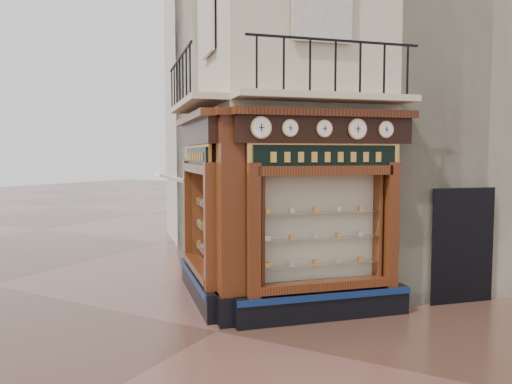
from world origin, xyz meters
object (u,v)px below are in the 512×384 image
Objects in this scene: signboard_left at (198,157)px; clock_b at (290,128)px; corner_pilaster at (231,220)px; signboard_right at (326,157)px; clock_c at (324,129)px; clock_a at (261,128)px; clock_d at (357,129)px; awning at (176,272)px; clock_e at (386,129)px.

clock_b is at bearing -148.94° from signboard_left.
signboard_left is at bearing 100.25° from corner_pilaster.
signboard_right is (0.46, 0.61, -0.52)m from clock_b.
clock_c reaches higher than signboard_left.
clock_a is 1.87m from clock_d.
clock_d is at bearing 0.00° from clock_a.
awning is (-4.08, 2.73, -3.62)m from clock_a.
clock_d is (1.95, 1.34, 1.67)m from corner_pilaster.
corner_pilaster reaches higher than clock_a.
clock_a is at bearing -180.00° from clock_e.
clock_d reaches higher than clock_c.
clock_e reaches higher than awning.
signboard_left is (-3.83, -0.75, -0.52)m from clock_e.
clock_c is 1.26m from clock_e.
awning is at bearing 96.50° from corner_pilaster.
clock_d is 0.20× the size of signboard_left.
clock_d is 1.20× the size of clock_e.
corner_pilaster is at bearing 169.75° from signboard_right.
clock_b is (1.01, 0.40, 1.67)m from corner_pilaster.
clock_c is at bearing -155.87° from awning.
signboard_left is at bearing 132.20° from clock_c.
clock_a is 1.25× the size of clock_b.
clock_a reaches higher than clock_d.
clock_d reaches higher than awning.
clock_e is at bearing -5.39° from signboard_right.
corner_pilaster is 1.81× the size of signboard_right.
clock_c reaches higher than awning.
clock_d is at bearing -10.91° from signboard_right.
clock_c is 0.20× the size of awning.
clock_d is at bearing 0.00° from clock_c.
corner_pilaster is 1.78m from clock_a.
clock_e is 3.94m from signboard_left.
clock_a is 2.47m from clock_e.
clock_d is 6.65m from awning.
awning is (-4.93, 1.88, -3.62)m from clock_c.
clock_c is 6.40m from awning.
awning is at bearing 115.55° from signboard_right.
signboard_right is (-0.91, -0.75, -0.52)m from clock_e.
signboard_right is (-0.48, -0.33, -0.52)m from clock_d.
clock_a is 0.20× the size of signboard_left.
signboard_right is at bearing 4.87° from clock_a.
signboard_right reaches higher than awning.
awning is 0.73× the size of signboard_right.
awning is 6.07m from signboard_right.
clock_b is at bearing 180.00° from clock_e.
corner_pilaster reaches higher than clock_c.
corner_pilaster is at bearing 171.69° from clock_e.
clock_e is at bearing -0.00° from clock_d.
clock_a is 0.25× the size of awning.
clock_c is 2.98m from signboard_left.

